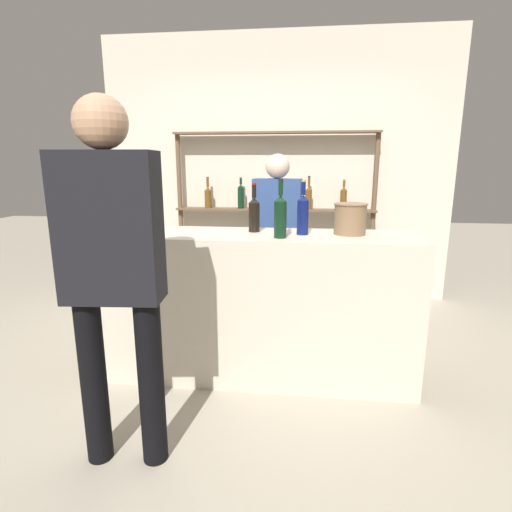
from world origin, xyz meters
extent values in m
plane|color=#B2A893|center=(0.00, 0.00, 0.00)|extent=(16.00, 16.00, 0.00)
cube|color=beige|center=(0.00, 0.00, 0.51)|extent=(2.14, 0.54, 1.01)
cube|color=beige|center=(0.00, 1.87, 1.40)|extent=(3.74, 0.12, 2.80)
cylinder|color=brown|center=(-1.04, 1.69, 0.90)|extent=(0.05, 0.05, 1.79)
cylinder|color=brown|center=(1.04, 1.69, 0.90)|extent=(0.05, 0.05, 1.79)
cube|color=brown|center=(0.00, 1.69, 1.78)|extent=(2.14, 0.18, 0.02)
cube|color=brown|center=(0.00, 1.69, 0.99)|extent=(2.14, 0.18, 0.02)
cylinder|color=brown|center=(-0.73, 1.69, 1.09)|extent=(0.07, 0.07, 0.19)
cone|color=brown|center=(-0.73, 1.69, 1.20)|extent=(0.07, 0.07, 0.03)
cylinder|color=brown|center=(-0.73, 1.69, 1.27)|extent=(0.03, 0.03, 0.10)
cylinder|color=maroon|center=(-0.73, 1.69, 1.32)|extent=(0.03, 0.03, 0.01)
cylinder|color=black|center=(-0.36, 1.69, 1.11)|extent=(0.07, 0.07, 0.22)
cone|color=black|center=(-0.36, 1.69, 1.23)|extent=(0.07, 0.07, 0.03)
cylinder|color=black|center=(-0.36, 1.69, 1.29)|extent=(0.03, 0.03, 0.07)
cylinder|color=gold|center=(-0.36, 1.69, 1.33)|extent=(0.03, 0.03, 0.01)
cylinder|color=silver|center=(0.00, 1.69, 1.09)|extent=(0.06, 0.06, 0.19)
cone|color=silver|center=(0.00, 1.69, 1.20)|extent=(0.06, 0.06, 0.03)
cylinder|color=silver|center=(0.00, 1.69, 1.26)|extent=(0.02, 0.02, 0.09)
cylinder|color=gold|center=(0.00, 1.69, 1.31)|extent=(0.03, 0.03, 0.01)
cylinder|color=brown|center=(0.36, 1.69, 1.10)|extent=(0.07, 0.07, 0.20)
cone|color=brown|center=(0.36, 1.69, 1.22)|extent=(0.07, 0.07, 0.03)
cylinder|color=brown|center=(0.36, 1.69, 1.28)|extent=(0.03, 0.03, 0.10)
cylinder|color=#232328|center=(0.36, 1.69, 1.34)|extent=(0.03, 0.03, 0.01)
cylinder|color=brown|center=(0.73, 1.69, 1.10)|extent=(0.07, 0.07, 0.20)
cone|color=brown|center=(0.73, 1.69, 1.21)|extent=(0.07, 0.07, 0.03)
cylinder|color=brown|center=(0.73, 1.69, 1.26)|extent=(0.03, 0.03, 0.07)
cylinder|color=gold|center=(0.73, 1.69, 1.31)|extent=(0.03, 0.03, 0.01)
cylinder|color=black|center=(0.17, -0.12, 1.13)|extent=(0.08, 0.08, 0.23)
cone|color=black|center=(0.17, -0.12, 1.26)|extent=(0.08, 0.08, 0.04)
cylinder|color=black|center=(0.17, -0.12, 1.32)|extent=(0.03, 0.03, 0.09)
cylinder|color=black|center=(0.17, -0.12, 1.37)|extent=(0.03, 0.03, 0.01)
cylinder|color=brown|center=(-0.91, 0.03, 1.12)|extent=(0.08, 0.08, 0.21)
cone|color=brown|center=(-0.91, 0.03, 1.24)|extent=(0.08, 0.08, 0.04)
cylinder|color=brown|center=(-0.91, 0.03, 1.29)|extent=(0.03, 0.03, 0.08)
cylinder|color=maroon|center=(-0.91, 0.03, 1.34)|extent=(0.03, 0.03, 0.01)
cylinder|color=black|center=(-0.02, 0.09, 1.11)|extent=(0.08, 0.08, 0.20)
cone|color=black|center=(-0.02, 0.09, 1.23)|extent=(0.08, 0.08, 0.03)
cylinder|color=black|center=(-0.02, 0.09, 1.29)|extent=(0.03, 0.03, 0.09)
cylinder|color=maroon|center=(-0.02, 0.09, 1.34)|extent=(0.03, 0.03, 0.01)
cylinder|color=brown|center=(-0.96, 0.12, 1.13)|extent=(0.09, 0.09, 0.23)
cone|color=brown|center=(-0.96, 0.12, 1.26)|extent=(0.09, 0.09, 0.04)
cylinder|color=brown|center=(-0.96, 0.12, 1.32)|extent=(0.03, 0.03, 0.08)
cylinder|color=black|center=(-0.96, 0.12, 1.37)|extent=(0.04, 0.04, 0.01)
cylinder|color=silver|center=(-0.92, -0.10, 1.11)|extent=(0.08, 0.08, 0.19)
cone|color=silver|center=(-0.92, -0.10, 1.22)|extent=(0.08, 0.08, 0.04)
cylinder|color=silver|center=(-0.92, -0.10, 1.28)|extent=(0.03, 0.03, 0.08)
cylinder|color=black|center=(-0.92, -0.10, 1.33)|extent=(0.03, 0.03, 0.01)
cylinder|color=#0F1956|center=(0.31, 0.01, 1.12)|extent=(0.08, 0.08, 0.22)
cone|color=#0F1956|center=(0.31, 0.01, 1.25)|extent=(0.08, 0.08, 0.03)
cylinder|color=#0F1956|center=(0.31, 0.01, 1.31)|extent=(0.03, 0.03, 0.08)
cylinder|color=gold|center=(0.31, 0.01, 1.36)|extent=(0.03, 0.03, 0.01)
cylinder|color=silver|center=(-0.69, -0.13, 1.01)|extent=(0.06, 0.06, 0.00)
cylinder|color=silver|center=(-0.69, -0.13, 1.06)|extent=(0.01, 0.01, 0.09)
cone|color=silver|center=(-0.69, -0.13, 1.15)|extent=(0.07, 0.07, 0.08)
cylinder|color=#846647|center=(0.62, 0.06, 1.11)|extent=(0.21, 0.21, 0.20)
cylinder|color=#846647|center=(0.62, 0.06, 1.21)|extent=(0.22, 0.22, 0.01)
cylinder|color=black|center=(-0.41, -0.92, 0.43)|extent=(0.12, 0.12, 0.85)
cylinder|color=black|center=(-0.69, -0.94, 0.43)|extent=(0.12, 0.12, 0.85)
cube|color=black|center=(-0.55, -0.93, 1.19)|extent=(0.46, 0.23, 0.67)
sphere|color=tan|center=(-0.55, -0.93, 1.64)|extent=(0.23, 0.23, 0.23)
cylinder|color=#121C33|center=(-0.04, 0.79, 0.38)|extent=(0.11, 0.11, 0.75)
cylinder|color=#121C33|center=(0.22, 0.77, 0.38)|extent=(0.11, 0.11, 0.75)
cube|color=navy|center=(0.09, 0.78, 1.05)|extent=(0.42, 0.21, 0.59)
sphere|color=beige|center=(0.09, 0.78, 1.45)|extent=(0.20, 0.20, 0.20)
camera|label=1|loc=(0.31, -2.60, 1.47)|focal=28.00mm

